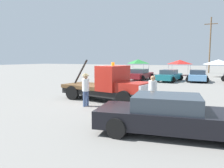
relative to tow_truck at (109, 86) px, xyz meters
The scene contains 13 objects.
ground_plane 0.99m from the tow_truck, behind, with size 160.00×160.00×0.00m, color gray.
tow_truck is the anchor object (origin of this frame).
foreground_car 6.26m from the tow_truck, 43.05° to the right, with size 5.48×2.84×1.34m.
person_near_truck 3.54m from the tow_truck, 27.77° to the right, with size 0.39×0.39×1.77m.
person_at_hood 1.92m from the tow_truck, 104.69° to the right, with size 0.39×0.39×1.78m.
parked_car_cream 15.28m from the tow_truck, 114.30° to the left, with size 2.93×5.05×1.34m.
parked_car_maroon 14.24m from the tow_truck, 101.60° to the left, with size 2.69×4.74×1.34m.
parked_car_teal 13.65m from the tow_truck, 86.66° to the left, with size 2.66×4.83×1.34m.
parked_car_skyblue 15.14m from the tow_truck, 75.76° to the left, with size 2.64×4.41×1.34m.
canopy_tent_green 23.83m from the tow_truck, 105.32° to the left, with size 2.91×2.91×2.49m.
canopy_tent_red 23.88m from the tow_truck, 89.31° to the left, with size 2.94×2.94×2.42m.
canopy_tent_white 23.36m from the tow_truck, 75.70° to the left, with size 3.03×3.03×2.47m.
utility_pole 32.12m from the tow_truck, 82.40° to the left, with size 2.20×0.24×9.91m.
Camera 1 is at (6.25, -11.69, 2.54)m, focal length 35.00 mm.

